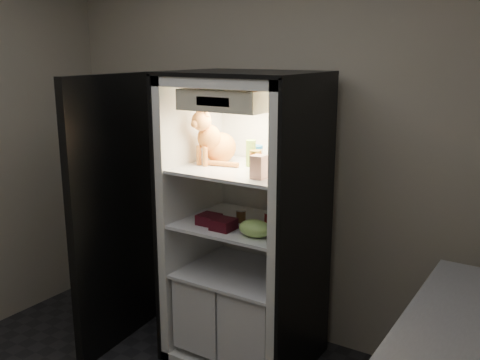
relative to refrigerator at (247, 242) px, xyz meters
The scene contains 16 objects.
room_shell 1.61m from the refrigerator, 90.00° to the right, with size 3.60×3.60×3.60m.
refrigerator is the anchor object (origin of this frame).
fridge_door 0.91m from the refrigerator, 159.52° to the right, with size 0.15×0.87×1.85m.
tabby_cat 0.68m from the refrigerator, behind, with size 0.31×0.37×0.38m.
parmesan_shaker 0.58m from the refrigerator, 54.43° to the left, with size 0.06×0.06×0.16m.
mayo_tub 0.57m from the refrigerator, 77.37° to the left, with size 0.09×0.09×0.12m.
salsa_jar 0.58m from the refrigerator, 38.45° to the right, with size 0.07×0.07×0.13m.
pepper_jar 0.67m from the refrigerator, ahead, with size 0.13×0.13×0.22m.
cream_carton 0.65m from the refrigerator, 46.66° to the right, with size 0.08×0.08×0.13m, color silver.
soda_can_a 0.29m from the refrigerator, 19.79° to the left, with size 0.07×0.07×0.14m.
soda_can_b 0.36m from the refrigerator, ahead, with size 0.06×0.06×0.11m.
soda_can_c 0.34m from the refrigerator, 27.31° to the right, with size 0.07×0.07×0.12m.
condiment_jar 0.20m from the refrigerator, 98.82° to the right, with size 0.06×0.06×0.08m.
grape_bag 0.38m from the refrigerator, 49.72° to the right, with size 0.20×0.15×0.10m, color #9BD663.
berry_box_left 0.31m from the refrigerator, 127.62° to the right, with size 0.13×0.13×0.06m, color #450B17.
berry_box_right 0.30m from the refrigerator, 94.90° to the right, with size 0.13×0.13×0.07m, color #450B17.
Camera 1 is at (1.72, -1.39, 1.99)m, focal length 40.00 mm.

